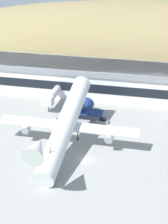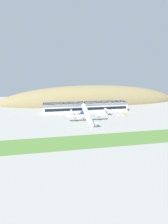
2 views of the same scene
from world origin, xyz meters
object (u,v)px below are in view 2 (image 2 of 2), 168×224
jetway_1 (107,111)px  cargo_airplane (87,115)px  jetway_0 (72,112)px  terminal_building (86,106)px  traffic_cone_0 (76,119)px  service_car_1 (79,117)px  service_car_0 (90,116)px  fuel_truck (121,114)px

jetway_1 → cargo_airplane: cargo_airplane is taller
jetway_0 → cargo_airplane: cargo_airplane is taller
jetway_1 → cargo_airplane: bearing=-140.8°
cargo_airplane → jetway_0: bearing=116.3°
terminal_building → traffic_cone_0: (-15.63, -30.30, -6.11)m
jetway_1 → cargo_airplane: size_ratio=0.30×
terminal_building → service_car_1: size_ratio=24.78×
terminal_building → jetway_0: terminal_building is taller
jetway_1 → traffic_cone_0: (-37.49, -13.69, -3.71)m
jetway_1 → service_car_0: bearing=-162.4°
terminal_building → service_car_1: bearing=-114.6°
service_car_1 → terminal_building: bearing=65.4°
terminal_building → jetway_0: bearing=-140.3°
service_car_0 → fuel_truck: (35.46, -0.11, 0.84)m
service_car_1 → fuel_truck: (48.09, 3.01, 0.85)m
jetway_1 → fuel_truck: 15.90m
jetway_0 → cargo_airplane: (12.05, -24.37, 2.79)m
terminal_building → jetway_1: terminal_building is taller
jetway_0 → service_car_0: size_ratio=3.56×
terminal_building → jetway_1: (21.86, -16.61, -2.40)m
terminal_building → cargo_airplane: cargo_airplane is taller
jetway_0 → service_car_0: jetway_0 is taller
traffic_cone_0 → fuel_truck: bearing=7.5°
cargo_airplane → service_car_1: size_ratio=12.68×
service_car_1 → traffic_cone_0: (-3.51, -3.78, -0.36)m
terminal_building → fuel_truck: 43.25m
terminal_building → service_car_1: 29.71m
service_car_0 → traffic_cone_0: size_ratio=6.36×
jetway_1 → service_car_0: jetway_1 is taller
jetway_1 → cargo_airplane: (-28.34, -23.13, 2.79)m
traffic_cone_0 → jetway_1: bearing=20.1°
terminal_building → service_car_1: (-12.12, -26.51, -5.75)m
jetway_0 → jetway_1: 40.41m
jetway_1 → service_car_1: bearing=-163.8°
jetway_0 → jetway_1: size_ratio=0.85×
terminal_building → jetway_1: size_ratio=6.57×
terminal_building → jetway_0: (-18.53, -15.37, -2.40)m
terminal_building → fuel_truck: terminal_building is taller
fuel_truck → service_car_0: bearing=179.8°
service_car_0 → fuel_truck: 35.47m
jetway_0 → traffic_cone_0: bearing=-79.0°
terminal_building → traffic_cone_0: size_ratio=175.12×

